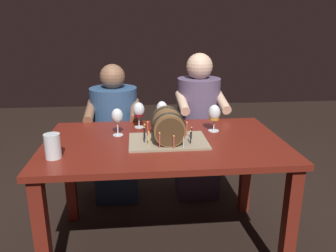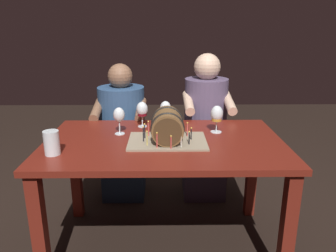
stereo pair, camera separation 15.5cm
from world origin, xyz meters
name	(u,v)px [view 1 (the left image)]	position (x,y,z in m)	size (l,w,h in m)	color
ground_plane	(164,245)	(0.00, 0.00, 0.00)	(8.00, 8.00, 0.00)	black
dining_table	(164,157)	(0.00, 0.00, 0.64)	(1.44, 0.87, 0.74)	maroon
barrel_cake	(168,128)	(0.02, -0.03, 0.83)	(0.46, 0.32, 0.20)	gray
wine_glass_red	(139,111)	(-0.15, 0.28, 0.86)	(0.08, 0.08, 0.17)	white
wine_glass_rose	(162,109)	(0.01, 0.31, 0.86)	(0.07, 0.07, 0.17)	white
wine_glass_empty	(117,117)	(-0.28, 0.12, 0.87)	(0.07, 0.07, 0.17)	white
wine_glass_amber	(214,114)	(0.34, 0.15, 0.86)	(0.08, 0.08, 0.18)	white
beer_pint	(53,147)	(-0.60, -0.22, 0.80)	(0.08, 0.08, 0.13)	white
person_seated_left	(115,137)	(-0.34, 0.69, 0.53)	(0.41, 0.48, 1.12)	#1B2D46
person_seated_right	(198,132)	(0.34, 0.69, 0.56)	(0.39, 0.47, 1.20)	#372D40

